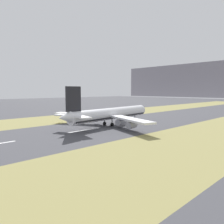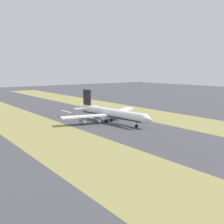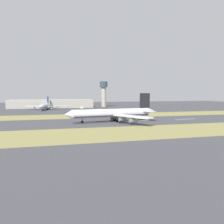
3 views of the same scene
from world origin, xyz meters
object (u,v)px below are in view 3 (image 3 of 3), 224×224
airplane_parked_apron (45,106)px  apron_car (106,109)px  terminal_building (52,104)px  service_truck (81,108)px  control_tower (104,91)px  airplane_main_jet (115,113)px

airplane_parked_apron → apron_car: size_ratio=12.02×
terminal_building → apron_car: bearing=-130.3°
terminal_building → service_truck: 55.91m
control_tower → service_truck: control_tower is taller
airplane_main_jet → airplane_parked_apron: (139.11, 51.96, -1.10)m
terminal_building → service_truck: size_ratio=18.35×
terminal_building → airplane_main_jet: bearing=-166.3°
airplane_parked_apron → apron_car: bearing=-100.4°
apron_car → terminal_building: bearing=49.7°
service_truck → airplane_parked_apron: bearing=93.9°
control_tower → airplane_parked_apron: control_tower is taller
airplane_main_jet → service_truck: (142.21, 6.11, -4.36)m
terminal_building → control_tower: (0.62, -77.85, 18.25)m
airplane_main_jet → control_tower: bearing=-10.3°
airplane_parked_apron → service_truck: (3.09, -45.85, -3.25)m
terminal_building → apron_car: size_ratio=25.57×
airplane_main_jet → service_truck: size_ratio=10.57×
control_tower → airplane_main_jet: bearing=169.7°
terminal_building → service_truck: bearing=-136.4°
service_truck → control_tower: bearing=-43.9°
airplane_main_jet → apron_car: airplane_main_jet is taller
terminal_building → apron_car: terminal_building is taller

